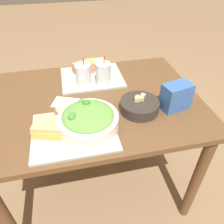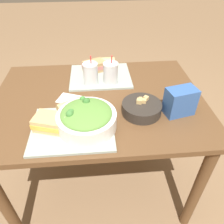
{
  "view_description": "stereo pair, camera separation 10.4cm",
  "coord_description": "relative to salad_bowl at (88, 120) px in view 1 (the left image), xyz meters",
  "views": [
    {
      "loc": [
        -0.11,
        -0.98,
        1.48
      ],
      "look_at": [
        0.06,
        -0.19,
        0.82
      ],
      "focal_mm": 35.0,
      "sensor_mm": 36.0,
      "label": 1
    },
    {
      "loc": [
        -0.01,
        -1.0,
        1.48
      ],
      "look_at": [
        0.06,
        -0.19,
        0.82
      ],
      "focal_mm": 35.0,
      "sensor_mm": 36.0,
      "label": 2
    }
  ],
  "objects": [
    {
      "name": "drink_cup_red",
      "position": [
        0.14,
        0.38,
        0.01
      ],
      "size": [
        0.09,
        0.09,
        0.18
      ],
      "color": "silver",
      "rests_on": "tray_far"
    },
    {
      "name": "tray_near",
      "position": [
        -0.07,
        -0.0,
        -0.06
      ],
      "size": [
        0.38,
        0.32,
        0.01
      ],
      "color": "#99A89E",
      "rests_on": "dining_table"
    },
    {
      "name": "dining_table",
      "position": [
        0.06,
        0.24,
        -0.18
      ],
      "size": [
        1.17,
        0.85,
        0.77
      ],
      "color": "brown",
      "rests_on": "ground_plane"
    },
    {
      "name": "chip_bag",
      "position": [
        0.46,
        0.08,
        0.01
      ],
      "size": [
        0.16,
        0.12,
        0.14
      ],
      "rotation": [
        0.0,
        0.0,
        0.23
      ],
      "color": "#335BA3",
      "rests_on": "dining_table"
    },
    {
      "name": "ground_plane",
      "position": [
        0.06,
        0.24,
        -0.84
      ],
      "size": [
        12.0,
        12.0,
        0.0
      ],
      "primitive_type": "plane",
      "color": "#846647"
    },
    {
      "name": "baguette_near",
      "position": [
        -0.08,
        0.12,
        -0.02
      ],
      "size": [
        0.14,
        0.11,
        0.06
      ],
      "rotation": [
        0.0,
        0.0,
        2.08
      ],
      "color": "tan",
      "rests_on": "tray_near"
    },
    {
      "name": "soup_bowl",
      "position": [
        0.27,
        0.1,
        -0.03
      ],
      "size": [
        0.2,
        0.2,
        0.08
      ],
      "color": "#2D2823",
      "rests_on": "dining_table"
    },
    {
      "name": "sandwich_near",
      "position": [
        -0.17,
        0.01,
        -0.02
      ],
      "size": [
        0.16,
        0.14,
        0.06
      ],
      "rotation": [
        0.0,
        0.0,
        -0.29
      ],
      "color": "tan",
      "rests_on": "tray_near"
    },
    {
      "name": "salad_bowl",
      "position": [
        0.0,
        0.0,
        0.0
      ],
      "size": [
        0.27,
        0.27,
        0.12
      ],
      "color": "white",
      "rests_on": "tray_near"
    },
    {
      "name": "tray_far",
      "position": [
        0.08,
        0.47,
        -0.06
      ],
      "size": [
        0.38,
        0.32,
        0.01
      ],
      "color": "#99A89E",
      "rests_on": "dining_table"
    },
    {
      "name": "drink_cup_dark",
      "position": [
        0.02,
        0.38,
        0.01
      ],
      "size": [
        0.09,
        0.09,
        0.18
      ],
      "color": "silver",
      "rests_on": "tray_far"
    },
    {
      "name": "napkin_folded",
      "position": [
        -0.09,
        0.24,
        -0.06
      ],
      "size": [
        0.16,
        0.14,
        0.0
      ],
      "color": "white",
      "rests_on": "dining_table"
    },
    {
      "name": "baguette_far",
      "position": [
        0.14,
        0.6,
        -0.02
      ],
      "size": [
        0.1,
        0.06,
        0.06
      ],
      "rotation": [
        0.0,
        0.0,
        1.58
      ],
      "color": "tan",
      "rests_on": "tray_far"
    },
    {
      "name": "sandwich_far",
      "position": [
        0.05,
        0.54,
        -0.02
      ],
      "size": [
        0.17,
        0.14,
        0.06
      ],
      "rotation": [
        0.0,
        0.0,
        0.42
      ],
      "color": "tan",
      "rests_on": "tray_far"
    }
  ]
}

